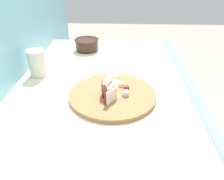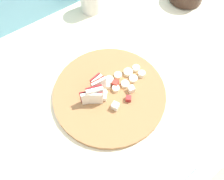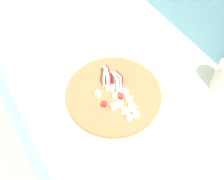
# 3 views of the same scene
# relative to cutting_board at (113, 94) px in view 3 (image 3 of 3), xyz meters

# --- Properties ---
(ground) EXTENTS (10.00, 10.00, 0.00)m
(ground) POSITION_rel_cutting_board_xyz_m (-0.07, 0.04, -0.95)
(ground) COLOR gray
(tiled_countertop) EXTENTS (1.59, 0.80, 0.95)m
(tiled_countertop) POSITION_rel_cutting_board_xyz_m (-0.07, 0.04, -0.48)
(tiled_countertop) COLOR beige
(tiled_countertop) RESTS_ON ground
(tile_backsplash) EXTENTS (2.40, 0.04, 1.36)m
(tile_backsplash) POSITION_rel_cutting_board_xyz_m (-0.07, 0.46, -0.27)
(tile_backsplash) COLOR #6BADC6
(tile_backsplash) RESTS_ON ground
(cutting_board) EXTENTS (0.36, 0.36, 0.02)m
(cutting_board) POSITION_rel_cutting_board_xyz_m (0.00, 0.00, 0.00)
(cutting_board) COLOR olive
(cutting_board) RESTS_ON tiled_countertop
(apple_wedge_fan) EXTENTS (0.09, 0.06, 0.06)m
(apple_wedge_fan) POSITION_rel_cutting_board_xyz_m (-0.05, 0.01, 0.04)
(apple_wedge_fan) COLOR maroon
(apple_wedge_fan) RESTS_ON cutting_board
(apple_dice_pile) EXTENTS (0.11, 0.10, 0.02)m
(apple_dice_pile) POSITION_rel_cutting_board_xyz_m (0.01, -0.02, 0.02)
(apple_dice_pile) COLOR white
(apple_dice_pile) RESTS_ON cutting_board
(banana_slice_rows) EXTENTS (0.16, 0.07, 0.02)m
(banana_slice_rows) POSITION_rel_cutting_board_xyz_m (0.06, 0.01, 0.02)
(banana_slice_rows) COLOR beige
(banana_slice_rows) RESTS_ON cutting_board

